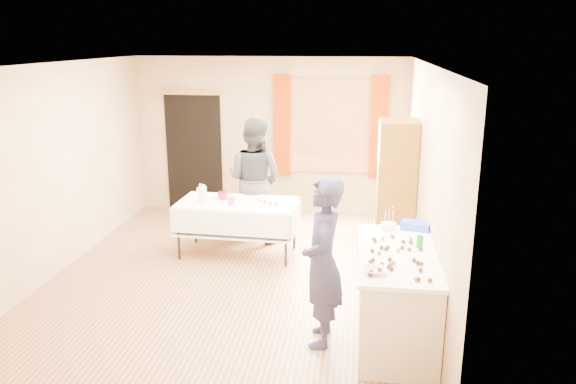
# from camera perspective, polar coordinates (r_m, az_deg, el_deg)

# --- Properties ---
(floor) EXTENTS (4.50, 5.50, 0.02)m
(floor) POSITION_cam_1_polar(r_m,az_deg,el_deg) (7.13, -5.36, -8.63)
(floor) COLOR #9E7047
(floor) RESTS_ON ground
(ceiling) EXTENTS (4.50, 5.50, 0.02)m
(ceiling) POSITION_cam_1_polar(r_m,az_deg,el_deg) (6.52, -5.94, 12.90)
(ceiling) COLOR white
(ceiling) RESTS_ON floor
(wall_back) EXTENTS (4.50, 0.02, 2.60)m
(wall_back) POSITION_cam_1_polar(r_m,az_deg,el_deg) (9.36, -1.87, 5.64)
(wall_back) COLOR tan
(wall_back) RESTS_ON floor
(wall_front) EXTENTS (4.50, 0.02, 2.60)m
(wall_front) POSITION_cam_1_polar(r_m,az_deg,el_deg) (4.19, -14.10, -7.31)
(wall_front) COLOR tan
(wall_front) RESTS_ON floor
(wall_left) EXTENTS (0.02, 5.50, 2.60)m
(wall_left) POSITION_cam_1_polar(r_m,az_deg,el_deg) (7.54, -22.64, 2.06)
(wall_left) COLOR tan
(wall_left) RESTS_ON floor
(wall_right) EXTENTS (0.02, 5.50, 2.60)m
(wall_right) POSITION_cam_1_polar(r_m,az_deg,el_deg) (6.59, 13.91, 1.01)
(wall_right) COLOR tan
(wall_right) RESTS_ON floor
(window_frame) EXTENTS (1.32, 0.06, 1.52)m
(window_frame) POSITION_cam_1_polar(r_m,az_deg,el_deg) (9.18, 4.29, 6.68)
(window_frame) COLOR olive
(window_frame) RESTS_ON wall_back
(window_pane) EXTENTS (1.20, 0.02, 1.40)m
(window_pane) POSITION_cam_1_polar(r_m,az_deg,el_deg) (9.17, 4.29, 6.66)
(window_pane) COLOR white
(window_pane) RESTS_ON wall_back
(curtain_left) EXTENTS (0.28, 0.06, 1.65)m
(curtain_left) POSITION_cam_1_polar(r_m,az_deg,el_deg) (9.21, -0.61, 6.74)
(curtain_left) COLOR #8C2C02
(curtain_left) RESTS_ON wall_back
(curtain_right) EXTENTS (0.28, 0.06, 1.65)m
(curtain_right) POSITION_cam_1_polar(r_m,az_deg,el_deg) (9.13, 9.20, 6.47)
(curtain_right) COLOR #8C2C02
(curtain_right) RESTS_ON wall_back
(doorway) EXTENTS (0.95, 0.04, 2.00)m
(doorway) POSITION_cam_1_polar(r_m,az_deg,el_deg) (9.68, -9.52, 3.95)
(doorway) COLOR black
(doorway) RESTS_ON floor
(door_lintel) EXTENTS (1.05, 0.06, 0.08)m
(door_lintel) POSITION_cam_1_polar(r_m,az_deg,el_deg) (9.51, -9.84, 9.95)
(door_lintel) COLOR olive
(door_lintel) RESTS_ON wall_back
(cabinet) EXTENTS (0.50, 0.60, 1.85)m
(cabinet) POSITION_cam_1_polar(r_m,az_deg,el_deg) (7.66, 10.90, 0.28)
(cabinet) COLOR brown
(cabinet) RESTS_ON floor
(counter) EXTENTS (0.76, 1.61, 0.91)m
(counter) POSITION_cam_1_polar(r_m,az_deg,el_deg) (5.66, 10.92, -10.34)
(counter) COLOR beige
(counter) RESTS_ON floor
(party_table) EXTENTS (1.65, 0.90, 0.75)m
(party_table) POSITION_cam_1_polar(r_m,az_deg,el_deg) (7.69, -5.14, -3.16)
(party_table) COLOR black
(party_table) RESTS_ON floor
(chair) EXTENTS (0.51, 0.51, 0.97)m
(chair) POSITION_cam_1_polar(r_m,az_deg,el_deg) (8.55, -3.40, -2.32)
(chair) COLOR black
(chair) RESTS_ON floor
(girl) EXTENTS (0.63, 0.43, 1.66)m
(girl) POSITION_cam_1_polar(r_m,az_deg,el_deg) (5.37, 3.53, -7.14)
(girl) COLOR #1F1F41
(girl) RESTS_ON floor
(woman) EXTENTS (1.30, 1.23, 1.80)m
(woman) POSITION_cam_1_polar(r_m,az_deg,el_deg) (8.17, -3.41, 1.29)
(woman) COLOR black
(woman) RESTS_ON floor
(soda_can) EXTENTS (0.07, 0.07, 0.12)m
(soda_can) POSITION_cam_1_polar(r_m,az_deg,el_deg) (5.62, 13.25, -4.94)
(soda_can) COLOR #087A19
(soda_can) RESTS_ON counter
(mixing_bowl) EXTENTS (0.27, 0.27, 0.05)m
(mixing_bowl) POSITION_cam_1_polar(r_m,az_deg,el_deg) (4.98, 8.78, -7.88)
(mixing_bowl) COLOR white
(mixing_bowl) RESTS_ON counter
(foam_block) EXTENTS (0.16, 0.12, 0.08)m
(foam_block) POSITION_cam_1_polar(r_m,az_deg,el_deg) (6.06, 10.18, -3.47)
(foam_block) COLOR white
(foam_block) RESTS_ON counter
(blue_basket) EXTENTS (0.34, 0.26, 0.08)m
(blue_basket) POSITION_cam_1_polar(r_m,az_deg,el_deg) (6.15, 12.83, -3.34)
(blue_basket) COLOR blue
(blue_basket) RESTS_ON counter
(pitcher) EXTENTS (0.14, 0.14, 0.22)m
(pitcher) POSITION_cam_1_polar(r_m,az_deg,el_deg) (7.59, -8.66, -0.27)
(pitcher) COLOR silver
(pitcher) RESTS_ON party_table
(cup_red) EXTENTS (0.15, 0.15, 0.11)m
(cup_red) POSITION_cam_1_polar(r_m,az_deg,el_deg) (7.72, -6.68, -0.37)
(cup_red) COLOR red
(cup_red) RESTS_ON party_table
(cup_rainbow) EXTENTS (0.16, 0.16, 0.10)m
(cup_rainbow) POSITION_cam_1_polar(r_m,az_deg,el_deg) (7.44, -5.78, -0.96)
(cup_rainbow) COLOR red
(cup_rainbow) RESTS_ON party_table
(small_bowl) EXTENTS (0.26, 0.26, 0.05)m
(small_bowl) POSITION_cam_1_polar(r_m,az_deg,el_deg) (7.64, -2.60, -0.64)
(small_bowl) COLOR white
(small_bowl) RESTS_ON party_table
(pastry_tray) EXTENTS (0.31, 0.24, 0.02)m
(pastry_tray) POSITION_cam_1_polar(r_m,az_deg,el_deg) (7.39, -1.79, -1.32)
(pastry_tray) COLOR white
(pastry_tray) RESTS_ON party_table
(bottle) EXTENTS (0.08, 0.08, 0.17)m
(bottle) POSITION_cam_1_polar(r_m,az_deg,el_deg) (7.93, -8.91, 0.23)
(bottle) COLOR white
(bottle) RESTS_ON party_table
(cake_balls) EXTENTS (0.53, 1.09, 0.04)m
(cake_balls) POSITION_cam_1_polar(r_m,az_deg,el_deg) (5.32, 10.78, -6.44)
(cake_balls) COLOR #3F2314
(cake_balls) RESTS_ON counter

